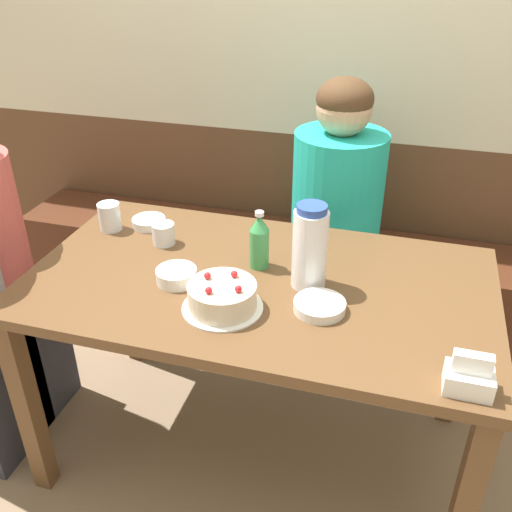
{
  "coord_description": "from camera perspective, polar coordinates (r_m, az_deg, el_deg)",
  "views": [
    {
      "loc": [
        0.4,
        -1.41,
        1.67
      ],
      "look_at": [
        -0.02,
        0.05,
        0.78
      ],
      "focal_mm": 40.0,
      "sensor_mm": 36.0,
      "label": 1
    }
  ],
  "objects": [
    {
      "name": "dining_table",
      "position": [
        1.79,
        0.22,
        -4.79
      ],
      "size": [
        1.42,
        0.8,
        0.73
      ],
      "color": "brown",
      "rests_on": "ground_plane"
    },
    {
      "name": "person_grey_tee",
      "position": [
        2.35,
        7.89,
        2.66
      ],
      "size": [
        0.36,
        0.36,
        1.2
      ],
      "rotation": [
        0.0,
        0.0,
        -1.57
      ],
      "color": "#33333D",
      "rests_on": "ground_plane"
    },
    {
      "name": "water_pitcher",
      "position": [
        1.66,
        5.41,
        0.89
      ],
      "size": [
        0.1,
        0.1,
        0.26
      ],
      "color": "white",
      "rests_on": "dining_table"
    },
    {
      "name": "bench_seat",
      "position": [
        2.7,
        5.07,
        -2.42
      ],
      "size": [
        2.78,
        0.38,
        0.44
      ],
      "color": "#472314",
      "rests_on": "ground_plane"
    },
    {
      "name": "birthday_cake",
      "position": [
        1.6,
        -3.39,
        -4.11
      ],
      "size": [
        0.23,
        0.23,
        0.1
      ],
      "color": "white",
      "rests_on": "dining_table"
    },
    {
      "name": "soju_bottle",
      "position": [
        1.76,
        0.34,
        1.51
      ],
      "size": [
        0.06,
        0.06,
        0.19
      ],
      "color": "#388E4C",
      "rests_on": "dining_table"
    },
    {
      "name": "napkin_holder",
      "position": [
        1.42,
        20.54,
        -11.28
      ],
      "size": [
        0.11,
        0.08,
        0.11
      ],
      "color": "white",
      "rests_on": "dining_table"
    },
    {
      "name": "bowl_side_dish",
      "position": [
        1.74,
        -7.95,
        -1.95
      ],
      "size": [
        0.12,
        0.12,
        0.04
      ],
      "color": "white",
      "rests_on": "dining_table"
    },
    {
      "name": "bowl_soup_white",
      "position": [
        1.61,
        6.37,
        -4.99
      ],
      "size": [
        0.15,
        0.15,
        0.03
      ],
      "color": "white",
      "rests_on": "dining_table"
    },
    {
      "name": "glass_tumbler_short",
      "position": [
        2.07,
        -14.43,
        3.83
      ],
      "size": [
        0.08,
        0.08,
        0.1
      ],
      "color": "silver",
      "rests_on": "dining_table"
    },
    {
      "name": "bowl_rice_small",
      "position": [
        2.08,
        -10.66,
        3.35
      ],
      "size": [
        0.12,
        0.12,
        0.03
      ],
      "color": "white",
      "rests_on": "dining_table"
    },
    {
      "name": "ground_plane",
      "position": [
        2.22,
        0.19,
        -18.48
      ],
      "size": [
        12.0,
        12.0,
        0.0
      ],
      "primitive_type": "plane",
      "color": "#846B51"
    },
    {
      "name": "glass_water_tall",
      "position": [
        1.95,
        -9.24,
        2.21
      ],
      "size": [
        0.08,
        0.08,
        0.07
      ],
      "color": "silver",
      "rests_on": "dining_table"
    },
    {
      "name": "back_wall",
      "position": [
        2.53,
        7.26,
        20.4
      ],
      "size": [
        4.8,
        0.04,
        2.5
      ],
      "color": "brown",
      "rests_on": "ground_plane"
    }
  ]
}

